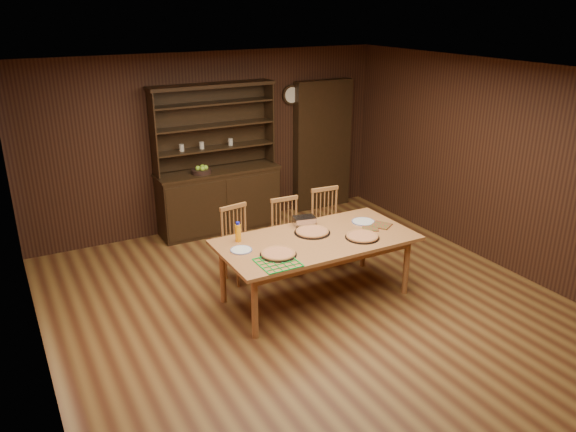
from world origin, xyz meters
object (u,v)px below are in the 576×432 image
dining_table (316,244)px  juice_bottle (238,232)px  chair_left (238,241)px  chair_center (287,233)px  china_hutch (218,192)px  chair_right (327,223)px

dining_table → juice_bottle: bearing=156.5°
juice_bottle → dining_table: bearing=-23.5°
chair_left → chair_center: 0.65m
dining_table → juice_bottle: size_ratio=9.69×
chair_left → juice_bottle: (-0.23, -0.55, 0.36)m
chair_center → china_hutch: bearing=101.6°
china_hutch → juice_bottle: 2.27m
chair_left → juice_bottle: bearing=-121.4°
china_hutch → chair_left: (-0.40, -1.62, -0.10)m
chair_right → chair_left: bearing=-178.6°
chair_left → chair_center: (0.65, -0.07, 0.01)m
china_hutch → dining_table: 2.52m
dining_table → chair_center: (0.07, 0.82, -0.18)m
chair_center → juice_bottle: bearing=-148.5°
china_hutch → chair_left: china_hutch is taller
chair_left → juice_bottle: 0.69m
dining_table → chair_right: (0.67, 0.82, -0.16)m
china_hutch → juice_bottle: (-0.63, -2.17, 0.26)m
chair_center → chair_right: size_ratio=0.96×
china_hutch → chair_left: size_ratio=2.31×
dining_table → chair_left: bearing=122.6°
china_hutch → juice_bottle: size_ratio=9.47×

